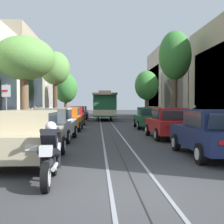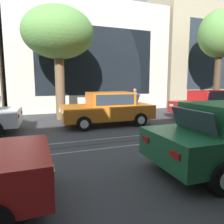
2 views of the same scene
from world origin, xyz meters
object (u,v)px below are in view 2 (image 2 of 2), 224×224
at_px(parked_car_red_fourth_left, 208,104).
at_px(street_tree_kerb_left_second, 58,34).
at_px(parked_car_orange_mid_left, 108,109).
at_px(street_tree_kerb_left_mid, 220,35).
at_px(pedestrian_on_right_pavement, 135,100).

xyz_separation_m(parked_car_red_fourth_left, street_tree_kerb_left_second, (-2.44, -8.14, 3.77)).
distance_m(parked_car_orange_mid_left, parked_car_red_fourth_left, 6.22).
height_order(parked_car_orange_mid_left, street_tree_kerb_left_second, street_tree_kerb_left_second).
xyz_separation_m(street_tree_kerb_left_mid, pedestrian_on_right_pavement, (-0.68, -6.17, -4.35)).
bearing_deg(pedestrian_on_right_pavement, parked_car_orange_mid_left, -45.23).
height_order(street_tree_kerb_left_second, street_tree_kerb_left_mid, street_tree_kerb_left_mid).
relative_size(parked_car_red_fourth_left, street_tree_kerb_left_second, 0.74).
distance_m(parked_car_red_fourth_left, street_tree_kerb_left_mid, 5.67).
xyz_separation_m(parked_car_red_fourth_left, street_tree_kerb_left_mid, (-2.08, 2.78, 4.48)).
relative_size(street_tree_kerb_left_second, pedestrian_on_right_pavement, 3.65).
xyz_separation_m(parked_car_orange_mid_left, street_tree_kerb_left_second, (-2.48, -1.92, 3.77)).
height_order(street_tree_kerb_left_mid, pedestrian_on_right_pavement, street_tree_kerb_left_mid).
relative_size(parked_car_orange_mid_left, street_tree_kerb_left_second, 0.73).
bearing_deg(parked_car_orange_mid_left, street_tree_kerb_left_second, -142.30).
bearing_deg(pedestrian_on_right_pavement, street_tree_kerb_left_mid, 83.72).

